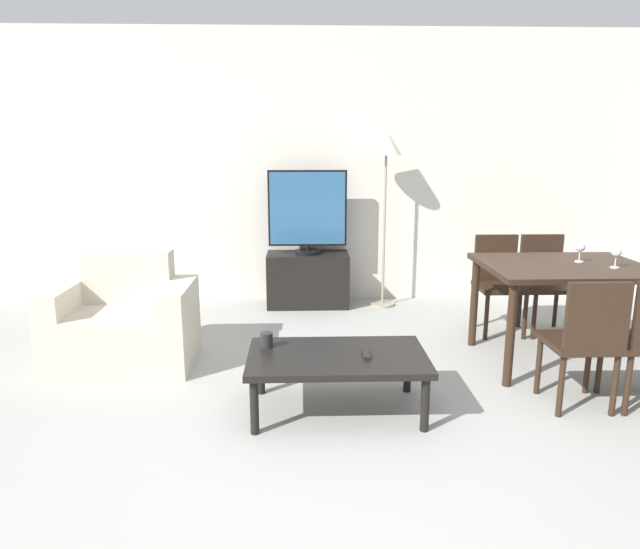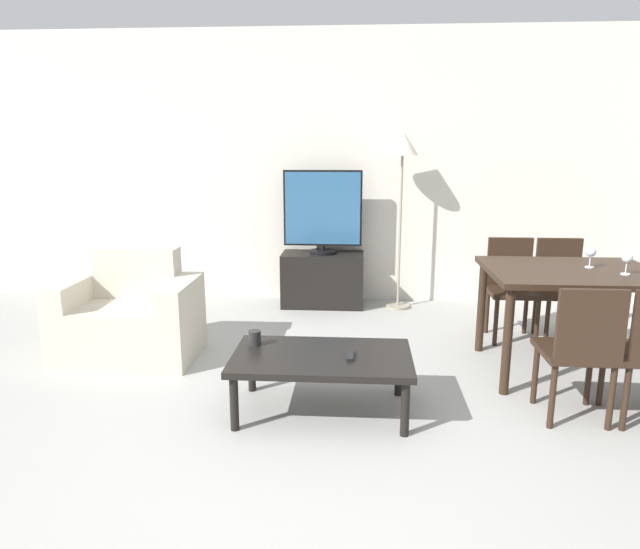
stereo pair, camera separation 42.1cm
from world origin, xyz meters
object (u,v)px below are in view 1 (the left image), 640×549
at_px(dining_chair_near, 585,338).
at_px(armchair, 124,324).
at_px(dining_table, 564,277).
at_px(floor_lamp, 386,157).
at_px(tv_stand, 308,279).
at_px(wine_glass_center, 616,254).
at_px(cup_white_near, 267,340).
at_px(coffee_table, 337,360).
at_px(remote_primary, 366,354).
at_px(wine_glass_left, 580,248).
at_px(tv, 307,212).
at_px(dining_chair_far, 544,278).
at_px(dining_chair_far_left, 498,279).

bearing_deg(dining_chair_near, armchair, 163.83).
height_order(dining_table, floor_lamp, floor_lamp).
relative_size(tv_stand, wine_glass_center, 5.54).
relative_size(dining_chair_near, wine_glass_center, 5.68).
relative_size(floor_lamp, cup_white_near, 18.39).
bearing_deg(coffee_table, wine_glass_center, 16.78).
distance_m(armchair, remote_primary, 1.90).
distance_m(dining_chair_near, wine_glass_center, 0.88).
height_order(coffee_table, remote_primary, remote_primary).
xyz_separation_m(coffee_table, wine_glass_left, (1.82, 0.80, 0.53)).
relative_size(armchair, remote_primary, 6.72).
relative_size(armchair, wine_glass_center, 6.90).
bearing_deg(remote_primary, wine_glass_center, 19.23).
bearing_deg(dining_chair_near, floor_lamp, 110.31).
bearing_deg(tv_stand, remote_primary, -82.50).
distance_m(remote_primary, wine_glass_center, 1.97).
distance_m(coffee_table, dining_table, 1.87).
distance_m(armchair, tv, 2.15).
bearing_deg(tv, coffee_table, -86.44).
xyz_separation_m(coffee_table, dining_table, (1.68, 0.73, 0.33)).
xyz_separation_m(tv, wine_glass_center, (2.12, -1.77, -0.09)).
bearing_deg(coffee_table, remote_primary, -11.54).
height_order(tv_stand, dining_chair_far, dining_chair_far).
xyz_separation_m(tv, dining_chair_near, (1.63, -2.39, -0.48)).
relative_size(dining_chair_far, cup_white_near, 8.86).
bearing_deg(dining_chair_far, coffee_table, -141.45).
xyz_separation_m(armchair, coffee_table, (1.52, -0.84, 0.03)).
relative_size(dining_table, wine_glass_left, 7.86).
xyz_separation_m(tv, dining_chair_far_left, (1.63, -0.86, -0.48)).
relative_size(tv, dining_chair_far_left, 0.99).
xyz_separation_m(armchair, floor_lamp, (2.13, 1.49, 1.18)).
height_order(tv, wine_glass_left, tv).
bearing_deg(wine_glass_center, armchair, 176.01).
bearing_deg(armchair, coffee_table, -28.87).
height_order(tv, dining_chair_far, tv).
distance_m(coffee_table, remote_primary, 0.18).
height_order(remote_primary, cup_white_near, cup_white_near).
xyz_separation_m(tv_stand, coffee_table, (0.15, -2.36, 0.06)).
bearing_deg(tv, tv_stand, 90.00).
bearing_deg(wine_glass_left, dining_chair_far, 84.64).
relative_size(dining_chair_far, floor_lamp, 0.48).
distance_m(tv, dining_table, 2.46).
bearing_deg(floor_lamp, tv, 177.58).
distance_m(armchair, dining_chair_far, 3.47).
bearing_deg(tv_stand, wine_glass_center, -39.89).
relative_size(dining_chair_far_left, floor_lamp, 0.48).
bearing_deg(wine_glass_center, dining_chair_near, -127.89).
relative_size(dining_table, dining_chair_far, 1.38).
distance_m(coffee_table, floor_lamp, 2.67).
height_order(tv_stand, wine_glass_center, wine_glass_center).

